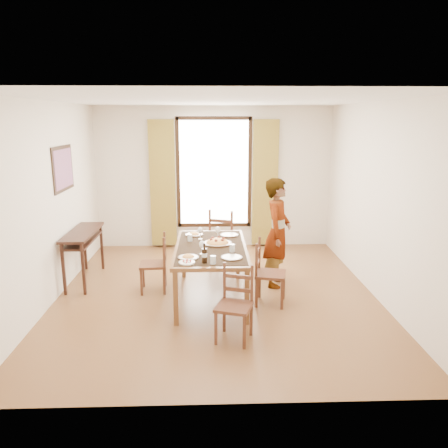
{
  "coord_description": "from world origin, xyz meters",
  "views": [
    {
      "loc": [
        -0.09,
        -5.88,
        2.47
      ],
      "look_at": [
        0.11,
        0.16,
        1.0
      ],
      "focal_mm": 35.0,
      "sensor_mm": 36.0,
      "label": 1
    }
  ],
  "objects_px": {
    "man": "(277,233)",
    "console_table": "(83,238)",
    "pasta_platter": "(217,241)",
    "dining_table": "(211,251)"
  },
  "relations": [
    {
      "from": "console_table",
      "to": "man",
      "type": "bearing_deg",
      "value": -4.87
    },
    {
      "from": "man",
      "to": "pasta_platter",
      "type": "xyz_separation_m",
      "value": [
        -0.9,
        -0.38,
        -0.01
      ]
    },
    {
      "from": "pasta_platter",
      "to": "console_table",
      "type": "bearing_deg",
      "value": 162.9
    },
    {
      "from": "console_table",
      "to": "man",
      "type": "distance_m",
      "value": 2.96
    },
    {
      "from": "man",
      "to": "pasta_platter",
      "type": "height_order",
      "value": "man"
    },
    {
      "from": "dining_table",
      "to": "pasta_platter",
      "type": "distance_m",
      "value": 0.17
    },
    {
      "from": "pasta_platter",
      "to": "man",
      "type": "bearing_deg",
      "value": 22.8
    },
    {
      "from": "man",
      "to": "console_table",
      "type": "bearing_deg",
      "value": 104.64
    },
    {
      "from": "dining_table",
      "to": "man",
      "type": "height_order",
      "value": "man"
    },
    {
      "from": "dining_table",
      "to": "pasta_platter",
      "type": "height_order",
      "value": "pasta_platter"
    }
  ]
}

